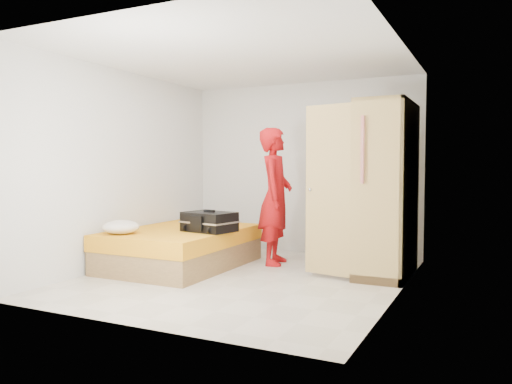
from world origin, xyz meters
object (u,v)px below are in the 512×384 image
at_px(round_cushion, 121,227).
at_px(person, 275,196).
at_px(wardrobe, 382,194).
at_px(bed, 181,248).
at_px(suitcase, 209,222).

bearing_deg(round_cushion, person, 44.69).
bearing_deg(wardrobe, bed, -166.10).
height_order(person, round_cushion, person).
relative_size(bed, suitcase, 2.82).
xyz_separation_m(bed, wardrobe, (2.50, 0.62, 0.75)).
relative_size(wardrobe, suitcase, 2.93).
bearing_deg(suitcase, bed, -173.08).
bearing_deg(wardrobe, person, 175.96).
distance_m(wardrobe, suitcase, 2.18).
bearing_deg(suitcase, wardrobe, 29.27).
bearing_deg(round_cushion, suitcase, 38.16).
height_order(bed, person, person).
bearing_deg(bed, suitcase, -4.58).
bearing_deg(suitcase, person, 63.57).
bearing_deg(suitcase, round_cushion, -130.33).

